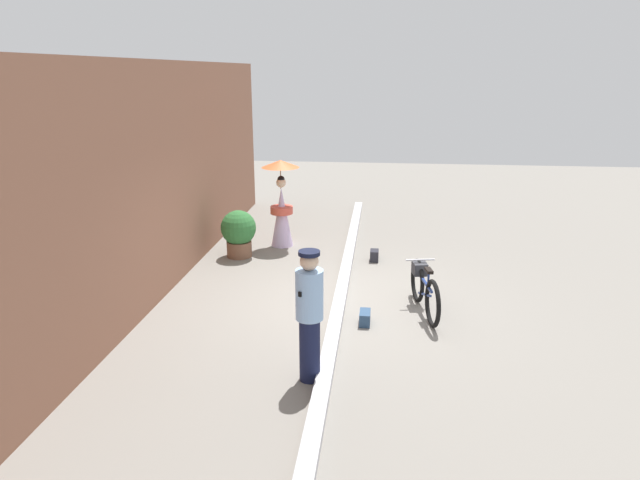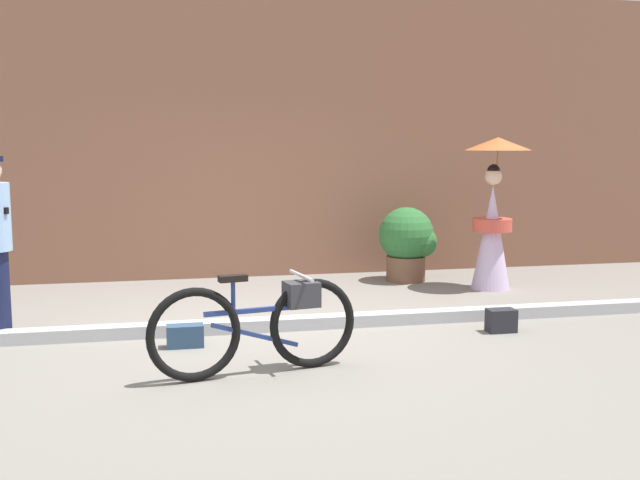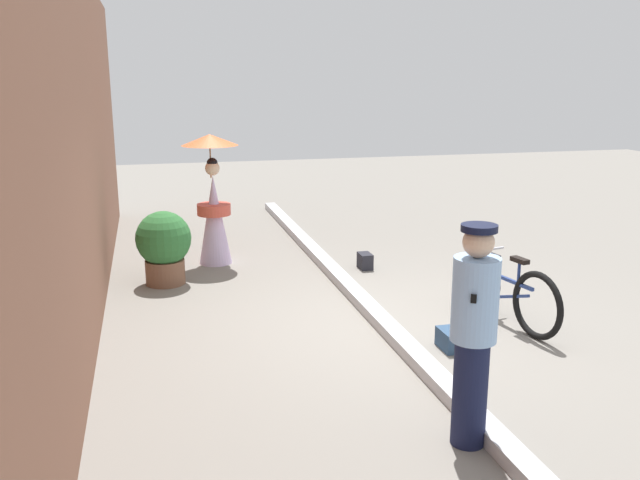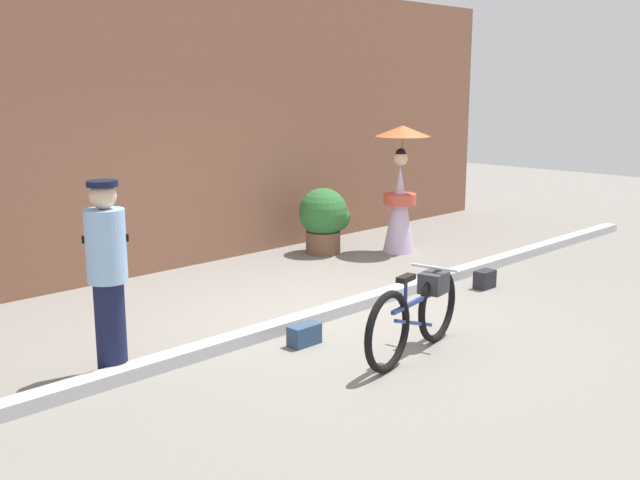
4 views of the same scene
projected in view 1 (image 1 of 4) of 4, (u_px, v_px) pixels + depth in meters
ground_plane at (340, 302)px, 9.48m from camera, size 30.00×30.00×0.00m
building_wall at (146, 183)px, 9.26m from camera, size 14.00×0.40×3.91m
sidewalk_curb at (340, 299)px, 9.46m from camera, size 14.00×0.20×0.12m
bicycle_near_officer at (424, 288)px, 8.99m from camera, size 1.69×0.50×0.81m
person_officer at (310, 313)px, 6.85m from camera, size 0.35×0.34×1.70m
person_with_parasol at (281, 203)px, 12.28m from camera, size 0.82×0.82×1.90m
potted_plant_by_door at (239, 232)px, 11.66m from camera, size 0.75×0.73×0.99m
backpack_on_pavement at (375, 255)px, 11.49m from camera, size 0.27×0.17×0.22m
backpack_spare at (365, 317)px, 8.63m from camera, size 0.33×0.16×0.20m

